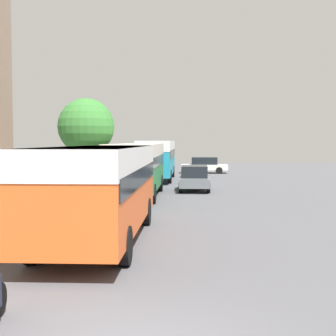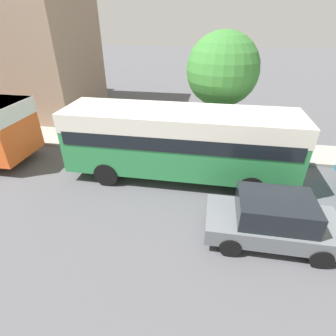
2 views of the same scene
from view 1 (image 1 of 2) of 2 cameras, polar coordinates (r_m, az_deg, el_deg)
name	(u,v)px [view 1 (image 1 of 2)]	position (r m, az deg, el deg)	size (l,w,h in m)	color
bus_lead	(100,180)	(14.56, -8.32, -1.43)	(2.62, 9.21, 2.93)	#EA5B23
bus_following	(137,162)	(25.97, -3.79, 0.69)	(2.49, 9.21, 2.95)	#2D8447
bus_third_in_line	(157,155)	(37.20, -1.34, 1.65)	(2.55, 9.75, 3.12)	teal
car_crossing	(194,178)	(29.11, 3.22, -1.23)	(1.88, 3.94, 1.56)	slate
car_far_curb	(204,165)	(45.17, 4.45, 0.37)	(4.45, 1.80, 1.55)	silver
pedestrian_near_curb	(67,190)	(20.75, -12.24, -2.60)	(0.36, 0.36, 1.65)	#232838
street_tree	(86,127)	(27.96, -9.94, 4.96)	(3.32, 3.32, 5.46)	brown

